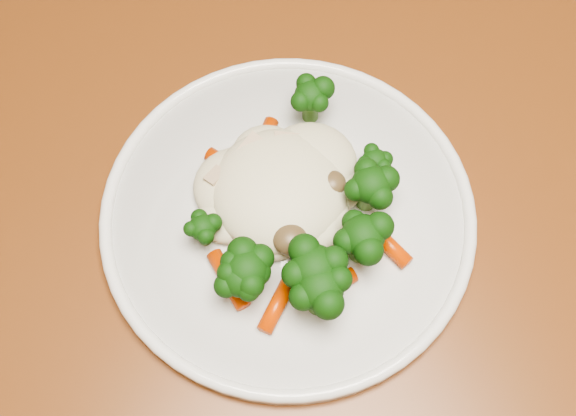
% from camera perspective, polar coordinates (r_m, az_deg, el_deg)
% --- Properties ---
extents(dining_table, '(1.30, 0.97, 0.75)m').
position_cam_1_polar(dining_table, '(0.66, 6.35, -5.63)').
color(dining_table, brown).
rests_on(dining_table, ground).
extents(plate, '(0.29, 0.29, 0.01)m').
position_cam_1_polar(plate, '(0.56, 0.00, -0.61)').
color(plate, white).
rests_on(plate, dining_table).
extents(meal, '(0.17, 0.19, 0.05)m').
position_cam_1_polar(meal, '(0.53, 0.59, -0.55)').
color(meal, beige).
rests_on(meal, plate).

